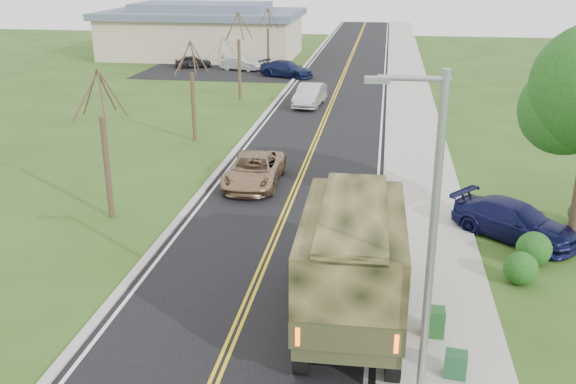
% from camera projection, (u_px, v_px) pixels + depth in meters
% --- Properties ---
extents(ground, '(160.00, 160.00, 0.00)m').
position_uv_depth(ground, '(215.00, 381.00, 16.10)').
color(ground, '#2E4416').
rests_on(ground, ground).
extents(road, '(8.00, 120.00, 0.01)m').
position_uv_depth(road, '(338.00, 87.00, 53.27)').
color(road, black).
rests_on(road, ground).
extents(curb_right, '(0.30, 120.00, 0.12)m').
position_uv_depth(curb_right, '(389.00, 88.00, 52.67)').
color(curb_right, '#9E998E').
rests_on(curb_right, ground).
extents(sidewalk_right, '(3.20, 120.00, 0.10)m').
position_uv_depth(sidewalk_right, '(410.00, 89.00, 52.42)').
color(sidewalk_right, '#9E998E').
rests_on(sidewalk_right, ground).
extents(curb_left, '(0.30, 120.00, 0.10)m').
position_uv_depth(curb_left, '(289.00, 85.00, 53.85)').
color(curb_left, '#9E998E').
rests_on(curb_left, ground).
extents(street_light, '(1.65, 0.22, 8.00)m').
position_uv_depth(street_light, '(428.00, 240.00, 13.43)').
color(street_light, gray).
rests_on(street_light, ground).
extents(bare_tree_a, '(1.93, 2.26, 6.08)m').
position_uv_depth(bare_tree_a, '(106.00, 156.00, 25.49)').
color(bare_tree_a, '#38281C').
rests_on(bare_tree_a, ground).
extents(bare_tree_b, '(1.83, 2.14, 5.73)m').
position_uv_depth(bare_tree_b, '(193.00, 99.00, 36.69)').
color(bare_tree_b, '#38281C').
rests_on(bare_tree_b, ground).
extents(bare_tree_c, '(2.04, 2.39, 6.42)m').
position_uv_depth(bare_tree_c, '(239.00, 62.00, 47.74)').
color(bare_tree_c, '#38281C').
rests_on(bare_tree_c, ground).
extents(bare_tree_d, '(1.88, 2.20, 5.91)m').
position_uv_depth(bare_tree_d, '(268.00, 45.00, 58.97)').
color(bare_tree_d, '#38281C').
rests_on(bare_tree_d, ground).
extents(commercial_building, '(25.50, 21.50, 5.65)m').
position_uv_depth(commercial_building, '(203.00, 31.00, 69.47)').
color(commercial_building, tan).
rests_on(commercial_building, ground).
extents(military_truck, '(2.82, 7.73, 3.83)m').
position_uv_depth(military_truck, '(353.00, 253.00, 18.00)').
color(military_truck, black).
rests_on(military_truck, ground).
extents(suv_champagne, '(2.38, 5.14, 1.43)m').
position_uv_depth(suv_champagne, '(254.00, 170.00, 29.93)').
color(suv_champagne, '#907251').
rests_on(suv_champagne, ground).
extents(sedan_silver, '(2.07, 4.85, 1.56)m').
position_uv_depth(sedan_silver, '(310.00, 95.00, 46.17)').
color(sedan_silver, '#B8B8BD').
rests_on(sedan_silver, ground).
extents(pickup_navy, '(5.00, 4.58, 1.40)m').
position_uv_depth(pickup_navy, '(515.00, 221.00, 24.10)').
color(pickup_navy, '#10123A').
rests_on(pickup_navy, ground).
extents(utility_box_near, '(0.61, 0.51, 0.80)m').
position_uv_depth(utility_box_near, '(433.00, 322.00, 17.78)').
color(utility_box_near, '#1C4F1F').
rests_on(utility_box_near, sidewalk_right).
extents(utility_box_far, '(0.60, 0.52, 0.65)m').
position_uv_depth(utility_box_far, '(456.00, 364.00, 16.03)').
color(utility_box_far, '#1A4B28').
rests_on(utility_box_far, sidewalk_right).
extents(lot_car_dark, '(3.78, 2.71, 1.20)m').
position_uv_depth(lot_car_dark, '(193.00, 62.00, 62.62)').
color(lot_car_dark, black).
rests_on(lot_car_dark, ground).
extents(lot_car_silver, '(4.08, 2.19, 1.28)m').
position_uv_depth(lot_car_silver, '(241.00, 64.00, 61.10)').
color(lot_car_silver, silver).
rests_on(lot_car_silver, ground).
extents(lot_car_navy, '(5.39, 3.69, 1.45)m').
position_uv_depth(lot_car_navy, '(287.00, 69.00, 57.58)').
color(lot_car_navy, '#0F1639').
rests_on(lot_car_navy, ground).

